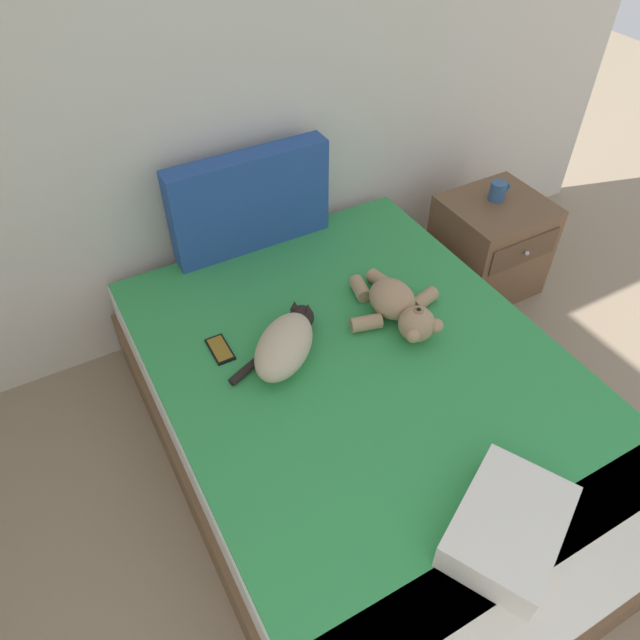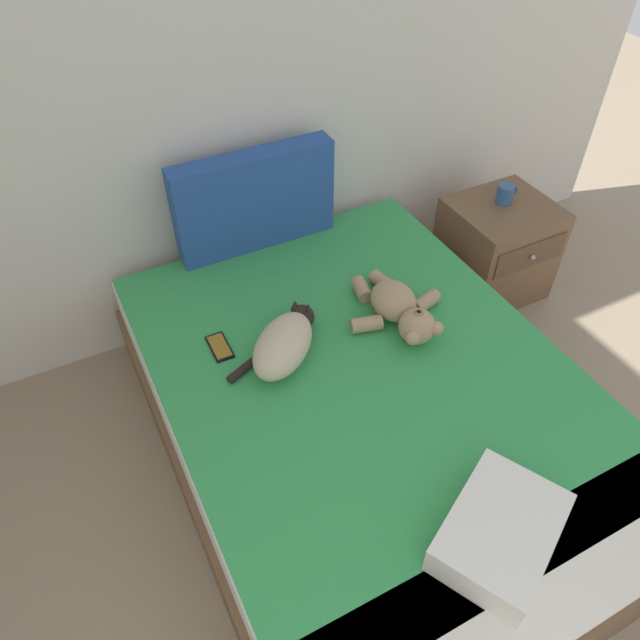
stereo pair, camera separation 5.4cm
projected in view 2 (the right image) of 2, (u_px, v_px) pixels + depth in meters
ground_plane at (522, 582)px, 2.12m from camera, size 9.67×9.67×0.00m
wall_back at (289, 33)px, 2.39m from camera, size 3.99×0.06×2.64m
bed at (366, 416)px, 2.36m from camera, size 1.49×2.04×0.49m
patterned_cushion at (255, 201)px, 2.62m from camera, size 0.73×0.11×0.45m
cat at (285, 343)px, 2.21m from camera, size 0.42×0.37×0.15m
teddy_bear at (400, 309)px, 2.35m from camera, size 0.42×0.46×0.15m
cell_phone at (220, 347)px, 2.28m from camera, size 0.07×0.15×0.01m
throw_pillow at (500, 532)px, 1.69m from camera, size 0.48×0.43×0.11m
nightstand at (496, 249)px, 3.11m from camera, size 0.49×0.48×0.52m
mug at (505, 194)px, 2.93m from camera, size 0.12×0.08×0.09m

